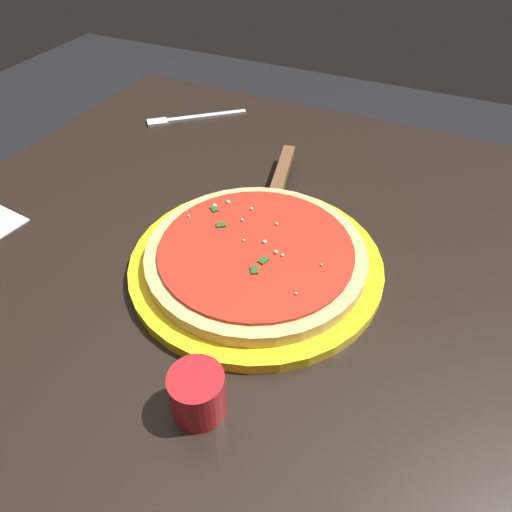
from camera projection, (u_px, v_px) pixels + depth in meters
ground_plane at (232, 493)px, 1.09m from camera, size 5.00×5.00×0.00m
restaurant_table at (218, 329)px, 0.69m from camera, size 0.85×0.94×0.74m
serving_plate at (256, 264)px, 0.58m from camera, size 0.31×0.31×0.01m
pizza at (256, 254)px, 0.57m from camera, size 0.27×0.27×0.02m
pizza_server at (278, 186)px, 0.68m from camera, size 0.09×0.22×0.01m
cup_small_sauce at (198, 394)px, 0.42m from camera, size 0.05×0.05×0.05m
fork at (191, 118)px, 0.88m from camera, size 0.15×0.13×0.00m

